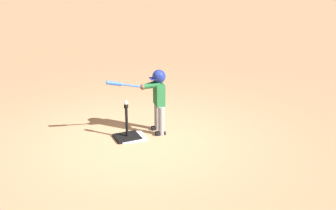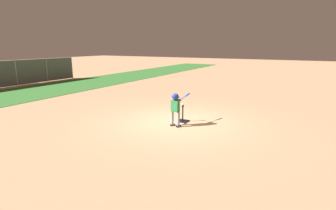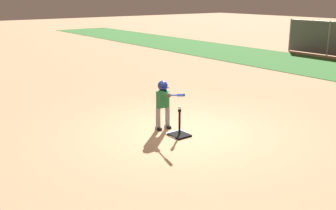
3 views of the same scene
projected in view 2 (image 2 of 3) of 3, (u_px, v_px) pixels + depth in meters
The scene contains 6 objects.
ground_plane at pixel (177, 122), 9.67m from camera, with size 90.00×90.00×0.00m, color tan.
grass_outfield_strip at pixel (11, 96), 14.57m from camera, with size 56.00×4.86×0.02m, color #33702D.
home_plate at pixel (181, 122), 9.61m from camera, with size 0.44×0.44×0.02m, color white.
batting_tee at pixel (183, 120), 9.66m from camera, with size 0.43×0.39×0.62m.
batter_child at pixel (176, 105), 9.00m from camera, with size 1.04×0.38×1.17m.
baseball at pixel (183, 104), 9.53m from camera, with size 0.07×0.07×0.07m, color white.
Camera 2 is at (-8.28, -4.21, 2.78)m, focal length 28.00 mm.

